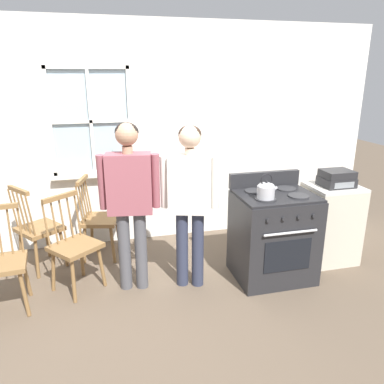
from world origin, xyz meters
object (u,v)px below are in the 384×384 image
(kettle, at_px, (266,190))
(potted_plant, at_px, (113,167))
(person_teen_center, at_px, (190,192))
(chair_by_window, at_px, (74,247))
(chair_near_wall, at_px, (38,230))
(stove, at_px, (273,235))
(chair_center_cluster, at_px, (1,264))
(stereo, at_px, (337,178))
(chair_near_stove, at_px, (99,220))
(person_elderly_left, at_px, (130,192))
(side_counter, at_px, (330,223))

(kettle, xyz_separation_m, potted_plant, (-1.37, 1.38, -0.02))
(person_teen_center, distance_m, potted_plant, 1.38)
(chair_by_window, distance_m, chair_near_wall, 0.67)
(stove, bearing_deg, chair_center_cluster, 178.79)
(stove, xyz_separation_m, stereo, (0.80, 0.17, 0.51))
(person_teen_center, bearing_deg, stereo, 21.48)
(chair_center_cluster, xyz_separation_m, chair_near_stove, (0.86, 0.87, 0.00))
(chair_near_stove, bearing_deg, stove, -104.08)
(chair_near_wall, bearing_deg, person_elderly_left, -160.83)
(chair_by_window, height_order, chair_near_wall, same)
(chair_center_cluster, distance_m, chair_near_stove, 1.22)
(chair_by_window, relative_size, stereo, 2.85)
(potted_plant, bearing_deg, kettle, -45.20)
(chair_near_wall, relative_size, potted_plant, 3.14)
(kettle, height_order, stereo, kettle)
(person_elderly_left, bearing_deg, person_teen_center, 0.10)
(chair_near_stove, xyz_separation_m, person_teen_center, (0.88, -0.88, 0.54))
(person_elderly_left, bearing_deg, potted_plant, 103.91)
(chair_near_wall, bearing_deg, potted_plant, -98.33)
(potted_plant, bearing_deg, person_elderly_left, -84.78)
(chair_by_window, xyz_separation_m, chair_near_stove, (0.24, 0.66, 0.00))
(kettle, xyz_separation_m, side_counter, (0.98, 0.32, -0.57))
(chair_center_cluster, xyz_separation_m, kettle, (2.45, -0.19, 0.57))
(chair_near_stove, distance_m, stove, 1.99)
(stereo, bearing_deg, stove, -168.26)
(chair_by_window, height_order, chair_near_stove, same)
(chair_by_window, relative_size, stove, 0.89)
(side_counter, bearing_deg, kettle, -161.96)
(chair_center_cluster, xyz_separation_m, person_teen_center, (1.74, -0.01, 0.54))
(chair_center_cluster, distance_m, side_counter, 3.43)
(side_counter, xyz_separation_m, stereo, (0.00, -0.02, 0.54))
(chair_near_wall, bearing_deg, side_counter, -137.06)
(chair_near_wall, xyz_separation_m, person_elderly_left, (0.96, -0.66, 0.56))
(stove, bearing_deg, chair_near_stove, 152.34)
(person_elderly_left, bearing_deg, chair_center_cluster, -167.53)
(chair_near_wall, height_order, chair_near_stove, same)
(chair_near_wall, distance_m, chair_center_cluster, 0.77)
(chair_center_cluster, relative_size, kettle, 3.92)
(chair_by_window, bearing_deg, side_counter, -40.84)
(kettle, height_order, side_counter, kettle)
(person_elderly_left, bearing_deg, kettle, -3.07)
(chair_near_stove, xyz_separation_m, kettle, (1.59, -1.06, 0.57))
(kettle, bearing_deg, chair_near_wall, 157.52)
(chair_near_stove, relative_size, stereo, 2.85)
(chair_center_cluster, relative_size, person_elderly_left, 0.58)
(person_teen_center, relative_size, potted_plant, 5.31)
(chair_by_window, distance_m, chair_near_stove, 0.70)
(potted_plant, height_order, side_counter, potted_plant)
(kettle, distance_m, side_counter, 1.18)
(chair_by_window, bearing_deg, stereo, -41.26)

